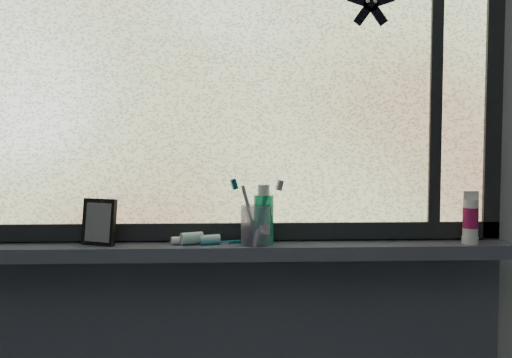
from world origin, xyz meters
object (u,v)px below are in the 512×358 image
at_px(toothbrush_cup, 256,225).
at_px(cream_tube, 471,216).
at_px(vanity_mirror, 99,222).
at_px(mouthwash_bottle, 264,214).

bearing_deg(toothbrush_cup, cream_tube, -0.18).
bearing_deg(vanity_mirror, cream_tube, 22.58).
relative_size(vanity_mirror, toothbrush_cup, 1.18).
height_order(toothbrush_cup, mouthwash_bottle, mouthwash_bottle).
relative_size(toothbrush_cup, cream_tube, 1.04).
bearing_deg(mouthwash_bottle, vanity_mirror, 178.83).
distance_m(toothbrush_cup, cream_tube, 0.63).
distance_m(vanity_mirror, toothbrush_cup, 0.45).
xyz_separation_m(toothbrush_cup, cream_tube, (0.63, -0.00, 0.02)).
relative_size(vanity_mirror, cream_tube, 1.22).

